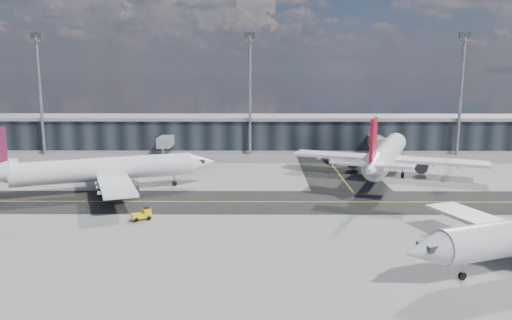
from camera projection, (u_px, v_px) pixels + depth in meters
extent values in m
plane|color=gray|center=(244.00, 209.00, 73.68)|extent=(300.00, 300.00, 0.00)
cube|color=black|center=(245.00, 202.00, 77.62)|extent=(180.00, 14.00, 0.02)
cube|color=black|center=(332.00, 165.00, 108.00)|extent=(14.00, 50.00, 0.02)
cube|color=yellow|center=(245.00, 202.00, 77.61)|extent=(180.00, 0.25, 0.01)
cube|color=yellow|center=(332.00, 165.00, 107.99)|extent=(0.25, 50.00, 0.01)
cube|color=black|center=(251.00, 135.00, 127.09)|extent=(150.00, 12.00, 8.00)
cube|color=gray|center=(251.00, 117.00, 126.31)|extent=(152.00, 13.00, 0.80)
cube|color=gray|center=(251.00, 148.00, 127.73)|extent=(150.00, 12.20, 0.80)
cube|color=gray|center=(167.00, 141.00, 119.45)|extent=(3.00, 10.00, 2.40)
cylinder|color=gray|center=(163.00, 154.00, 114.94)|extent=(0.60, 0.60, 2.40)
cube|color=gray|center=(375.00, 141.00, 119.10)|extent=(3.00, 10.00, 2.40)
cylinder|color=gray|center=(380.00, 154.00, 114.59)|extent=(0.60, 0.60, 2.40)
cylinder|color=gray|center=(40.00, 96.00, 118.77)|extent=(0.70, 0.70, 28.00)
cube|color=#2D2D30|center=(36.00, 35.00, 116.24)|extent=(2.50, 0.50, 1.40)
cylinder|color=gray|center=(250.00, 97.00, 118.42)|extent=(0.70, 0.70, 28.00)
cube|color=#2D2D30|center=(250.00, 35.00, 115.89)|extent=(2.50, 0.50, 1.40)
cylinder|color=gray|center=(461.00, 97.00, 118.08)|extent=(0.70, 0.70, 28.00)
cube|color=#2D2D30|center=(465.00, 35.00, 115.55)|extent=(2.50, 0.50, 1.40)
cylinder|color=white|center=(105.00, 169.00, 83.48)|extent=(28.55, 14.11, 3.88)
cone|color=white|center=(201.00, 163.00, 89.23)|extent=(5.92, 5.37, 3.88)
cube|color=white|center=(111.00, 174.00, 83.99)|extent=(16.42, 32.52, 0.49)
cylinder|color=#2D2D30|center=(114.00, 173.00, 89.88)|extent=(4.61, 3.55, 2.23)
cylinder|color=#2D2D30|center=(121.00, 187.00, 79.16)|extent=(4.61, 3.55, 2.23)
cube|color=silver|center=(114.00, 169.00, 89.74)|extent=(1.95, 1.06, 0.78)
cube|color=silver|center=(121.00, 183.00, 79.03)|extent=(1.95, 1.06, 0.78)
cube|color=#2D2D30|center=(198.00, 161.00, 88.99)|extent=(2.58, 2.69, 0.68)
cylinder|color=gray|center=(174.00, 180.00, 88.02)|extent=(0.30, 0.30, 1.94)
cylinder|color=black|center=(174.00, 184.00, 88.15)|extent=(0.94, 0.63, 0.87)
cylinder|color=black|center=(99.00, 185.00, 86.42)|extent=(1.17, 0.84, 1.07)
cylinder|color=black|center=(101.00, 193.00, 81.06)|extent=(1.17, 0.84, 1.07)
cylinder|color=white|center=(387.00, 154.00, 96.09)|extent=(15.70, 31.78, 4.32)
cone|color=white|center=(397.00, 141.00, 112.90)|extent=(5.97, 6.59, 4.32)
cone|color=white|center=(372.00, 168.00, 78.68)|extent=(6.36, 7.60, 4.32)
cube|color=white|center=(387.00, 158.00, 97.27)|extent=(36.19, 18.27, 0.54)
cylinder|color=#2D2D30|center=(355.00, 161.00, 100.81)|extent=(3.95, 5.13, 2.48)
cylinder|color=#2D2D30|center=(422.00, 166.00, 96.13)|extent=(3.95, 5.13, 2.48)
cube|color=silver|center=(355.00, 157.00, 100.66)|extent=(1.18, 2.17, 0.86)
cube|color=silver|center=(422.00, 161.00, 95.98)|extent=(1.18, 2.17, 0.86)
cube|color=red|center=(373.00, 139.00, 78.36)|extent=(2.09, 4.41, 6.70)
cube|color=white|center=(372.00, 164.00, 78.56)|extent=(13.18, 7.49, 0.38)
cube|color=#2D2D30|center=(397.00, 140.00, 112.33)|extent=(2.99, 2.87, 0.76)
cylinder|color=gray|center=(394.00, 158.00, 108.49)|extent=(0.34, 0.34, 2.16)
cylinder|color=black|center=(393.00, 162.00, 108.64)|extent=(0.70, 1.04, 0.97)
cylinder|color=black|center=(368.00, 172.00, 96.94)|extent=(0.93, 1.30, 1.19)
cylinder|color=black|center=(403.00, 175.00, 94.60)|extent=(0.93, 1.30, 1.19)
cone|color=silver|center=(426.00, 251.00, 46.58)|extent=(5.48, 4.95, 3.60)
cylinder|color=#2D2D30|center=(492.00, 236.00, 56.49)|extent=(4.27, 3.27, 2.07)
cube|color=silver|center=(492.00, 230.00, 56.36)|extent=(1.81, 0.97, 0.72)
cube|color=#2D2D30|center=(431.00, 246.00, 46.67)|extent=(2.38, 2.49, 0.63)
cylinder|color=gray|center=(463.00, 269.00, 48.56)|extent=(0.28, 0.28, 1.80)
cylinder|color=black|center=(462.00, 276.00, 48.68)|extent=(0.87, 0.58, 0.81)
cube|color=yellow|center=(141.00, 215.00, 68.05)|extent=(2.89, 2.34, 0.61)
cube|color=yellow|center=(147.00, 211.00, 68.31)|extent=(1.39, 1.46, 0.79)
cube|color=black|center=(147.00, 209.00, 68.26)|extent=(1.29, 1.38, 0.22)
cylinder|color=black|center=(147.00, 216.00, 69.01)|extent=(0.64, 0.49, 0.61)
cylinder|color=black|center=(149.00, 218.00, 68.03)|extent=(0.64, 0.49, 0.61)
cylinder|color=black|center=(134.00, 218.00, 68.19)|extent=(0.64, 0.49, 0.61)
cylinder|color=black|center=(136.00, 220.00, 67.21)|extent=(0.64, 0.49, 0.61)
imported|color=white|center=(333.00, 159.00, 110.11)|extent=(3.02, 5.98, 1.62)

